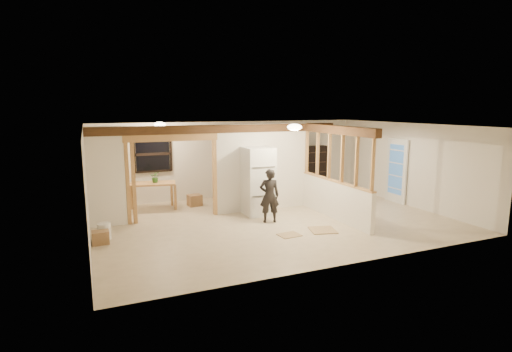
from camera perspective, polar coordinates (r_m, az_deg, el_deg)
name	(u,v)px	position (r m, az deg, el deg)	size (l,w,h in m)	color
floor	(274,221)	(10.64, 2.59, -6.40)	(9.00, 6.50, 0.01)	beige
ceiling	(275,126)	(10.23, 2.70, 7.20)	(9.00, 6.50, 0.01)	white
wall_back	(232,159)	(13.33, -3.40, 2.41)	(9.00, 0.01, 2.50)	silver
wall_front	(350,201)	(7.62, 13.27, -3.46)	(9.00, 0.01, 2.50)	silver
wall_left	(87,187)	(9.37, -23.04, -1.52)	(0.01, 6.50, 2.50)	silver
wall_right	(408,164)	(12.94, 20.94, 1.55)	(0.01, 6.50, 2.50)	silver
partition_left_stub	(106,177)	(10.56, -20.63, -0.17)	(0.90, 0.12, 2.50)	silver
partition_center	(263,167)	(11.52, 0.97, 1.25)	(2.80, 0.12, 2.50)	silver
doorway_frame	(173,179)	(10.77, -11.79, -0.37)	(2.46, 0.14, 2.20)	#B5854C
header_beam_back	(223,129)	(10.97, -4.79, 6.73)	(7.00, 0.18, 0.22)	#4C301A
header_beam_right	(337,130)	(10.69, 11.45, 6.49)	(0.18, 3.30, 0.22)	#4C301A
pony_wall	(334,200)	(10.95, 11.11, -3.38)	(0.12, 3.20, 1.00)	silver
stud_partition	(336,157)	(10.75, 11.32, 2.65)	(0.14, 3.20, 1.32)	#B5854C
window_back	(153,154)	(12.59, -14.52, 3.05)	(1.12, 0.10, 1.10)	black
french_door	(396,171)	(13.21, 19.43, 0.69)	(0.12, 0.86, 2.00)	white
ceiling_dome_main	(295,127)	(9.92, 5.53, 6.97)	(0.36, 0.36, 0.16)	#FFEABF
ceiling_dome_util	(160,125)	(11.68, -13.58, 7.16)	(0.32, 0.32, 0.14)	#FFEABF
hanging_bulb	(183,136)	(11.11, -10.36, 5.60)	(0.07, 0.07, 0.07)	#FFD88C
refrigerator	(258,181)	(11.04, 0.31, -0.74)	(0.78, 0.75, 1.88)	silver
woman	(269,196)	(10.33, 1.93, -2.82)	(0.51, 0.34, 1.41)	black
work_table	(153,196)	(12.02, -14.45, -2.81)	(1.28, 0.64, 0.80)	#B5854C
potted_plant	(155,177)	(11.91, -14.17, -0.14)	(0.29, 0.25, 0.33)	#3B752E
shop_vac	(100,202)	(12.03, -21.36, -3.53)	(0.50, 0.50, 0.66)	#AB1D0A
bookshelf	(315,168)	(14.54, 8.49, 1.14)	(0.80, 0.27, 1.60)	black
bucket	(104,231)	(9.75, -20.86, -7.40)	(0.30, 0.30, 0.38)	white
box_util_a	(195,200)	(12.29, -8.76, -3.44)	(0.40, 0.34, 0.34)	#916C46
box_util_b	(119,217)	(11.10, -19.02, -5.52)	(0.29, 0.29, 0.27)	#916C46
box_front	(101,237)	(9.48, -21.32, -8.18)	(0.36, 0.29, 0.29)	#916C46
floor_panel_near	(323,230)	(9.93, 9.51, -7.62)	(0.60, 0.60, 0.02)	tan
floor_panel_far	(289,235)	(9.48, 4.77, -8.39)	(0.50, 0.40, 0.02)	tan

